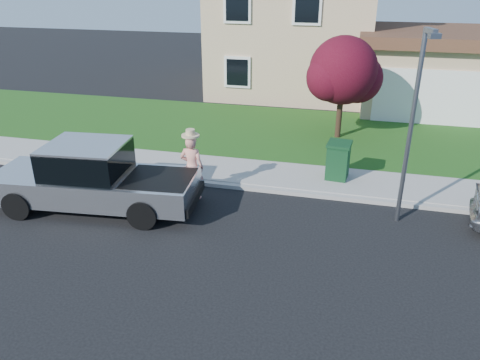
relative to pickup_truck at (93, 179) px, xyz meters
The scene contains 10 objects.
ground 3.48m from the pickup_truck, 12.50° to the right, with size 80.00×80.00×0.00m, color black.
curb 4.87m from the pickup_truck, 26.88° to the left, with size 40.00×0.20×0.12m, color gray.
sidewalk 5.45m from the pickup_truck, 37.37° to the left, with size 40.00×2.00×0.15m, color gray.
lawn 8.91m from the pickup_truck, 61.14° to the left, with size 40.00×7.00×0.10m, color #1F4212.
house 16.48m from the pickup_truck, 73.63° to the left, with size 14.00×11.30×6.85m.
pickup_truck is the anchor object (origin of this frame).
woman 2.73m from the pickup_truck, 27.94° to the left, with size 0.70×0.51×2.09m.
ornamental_tree 9.99m from the pickup_truck, 50.56° to the left, with size 2.82×2.54×3.87m.
trash_bin 7.28m from the pickup_truck, 28.08° to the left, with size 0.78×0.88×1.15m.
street_lamp 8.47m from the pickup_truck, ahead, with size 0.34×0.65×4.94m.
Camera 1 is at (3.46, -9.64, 6.08)m, focal length 35.00 mm.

